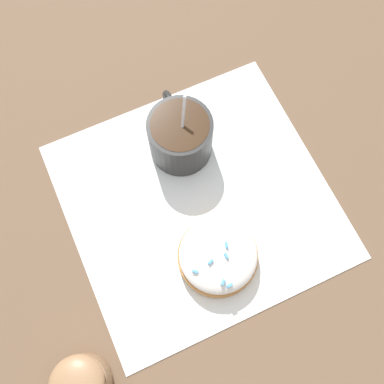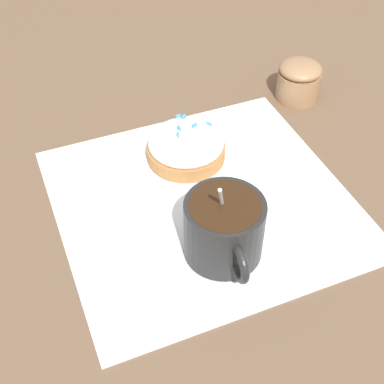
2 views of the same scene
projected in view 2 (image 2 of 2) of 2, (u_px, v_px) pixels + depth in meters
name	position (u px, v px, depth m)	size (l,w,h in m)	color
ground_plane	(203.00, 201.00, 0.65)	(3.00, 3.00, 0.00)	brown
paper_napkin	(203.00, 200.00, 0.65)	(0.37, 0.39, 0.00)	white
coffee_cup	(225.00, 227.00, 0.56)	(0.11, 0.09, 0.11)	black
frosted_pastry	(184.00, 146.00, 0.69)	(0.10, 0.10, 0.05)	#B2753D
sugar_bowl	(299.00, 80.00, 0.79)	(0.06, 0.06, 0.06)	#99704C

